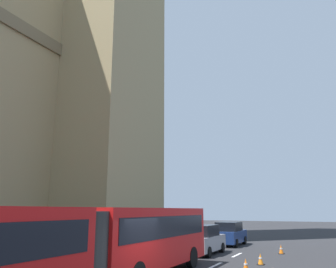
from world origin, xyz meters
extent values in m
cube|color=silver|center=(6.33, 0.00, 0.01)|extent=(2.20, 0.16, 0.01)
cube|color=silver|center=(10.93, 0.00, 0.01)|extent=(2.20, 0.16, 0.01)
cube|color=red|center=(2.48, 2.00, 1.65)|extent=(8.73, 2.50, 2.50)
cube|color=black|center=(2.48, 2.00, 2.10)|extent=(8.04, 2.54, 0.90)
cylinder|color=#2D2D2D|center=(-2.34, 2.00, 1.65)|extent=(2.38, 2.38, 2.25)
cylinder|color=black|center=(5.27, 0.88, 0.50)|extent=(1.00, 0.30, 1.00)
cube|color=gray|center=(10.44, 2.10, 0.70)|extent=(4.40, 1.80, 0.90)
cube|color=black|center=(10.24, 2.10, 1.50)|extent=(2.46, 1.66, 0.70)
cylinder|color=black|center=(11.84, 1.29, 0.32)|extent=(0.64, 0.30, 0.64)
cylinder|color=black|center=(9.03, 1.29, 0.32)|extent=(0.64, 0.30, 0.64)
cube|color=navy|center=(16.64, 1.99, 0.70)|extent=(4.40, 1.80, 0.90)
cube|color=black|center=(16.44, 1.99, 1.50)|extent=(2.46, 1.66, 0.70)
cylinder|color=black|center=(18.04, 1.18, 0.32)|extent=(0.64, 0.30, 0.64)
cylinder|color=black|center=(15.23, 1.18, 0.32)|extent=(0.64, 0.30, 0.64)
cone|color=orange|center=(5.33, -1.84, 0.31)|extent=(0.28, 0.28, 0.55)
cylinder|color=white|center=(5.33, -1.84, 0.33)|extent=(0.17, 0.17, 0.08)
cube|color=black|center=(7.64, -2.09, 0.01)|extent=(0.36, 0.36, 0.03)
cone|color=orange|center=(7.64, -2.09, 0.31)|extent=(0.28, 0.28, 0.55)
cylinder|color=white|center=(7.64, -2.09, 0.33)|extent=(0.17, 0.17, 0.08)
cube|color=black|center=(12.74, -2.49, 0.01)|extent=(0.36, 0.36, 0.03)
cone|color=orange|center=(12.74, -2.49, 0.31)|extent=(0.28, 0.28, 0.55)
cylinder|color=white|center=(12.74, -2.49, 0.33)|extent=(0.17, 0.17, 0.08)
camera|label=1|loc=(-11.23, -5.72, 2.82)|focal=35.59mm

